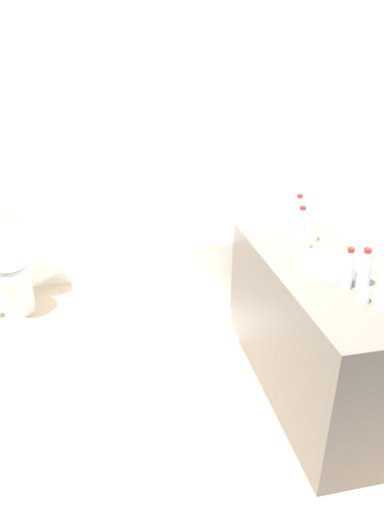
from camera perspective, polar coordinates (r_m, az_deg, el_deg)
name	(u,v)px	position (r m, az deg, el deg)	size (l,w,h in m)	color
ground_plane	(124,362)	(3.12, -8.70, -13.28)	(3.86, 3.86, 0.00)	#C1AD8E
wall_back_tiled	(103,141)	(3.75, -11.30, 14.27)	(3.26, 0.10, 2.47)	white
wall_right_mirror	(353,170)	(2.96, 19.89, 10.31)	(0.10, 2.79, 2.47)	white
bathtub	(182,259)	(3.73, -1.30, -0.38)	(1.70, 0.66, 1.23)	silver
toilet	(13,268)	(3.75, -21.95, -1.49)	(0.39, 0.50, 0.69)	white
vanity_counter	(316,329)	(2.77, 15.61, -8.93)	(0.61, 1.48, 0.83)	#6B6056
sink_basin	(328,264)	(2.53, 17.06, -0.96)	(0.31, 0.31, 0.06)	white
sink_faucet	(359,261)	(2.62, 20.62, -0.57)	(0.12, 0.15, 0.06)	#BCBCC1
water_bottle_1	(364,269)	(2.37, 21.20, -1.55)	(0.07, 0.07, 0.21)	silver
water_bottle_2	(348,269)	(2.33, 19.32, -1.64)	(0.06, 0.06, 0.22)	silver
water_bottle_3	(301,221)	(2.93, 13.83, 4.32)	(0.07, 0.07, 0.19)	silver
water_bottle_4	(298,213)	(3.01, 13.43, 5.41)	(0.07, 0.07, 0.23)	silver
drinking_glass_0	(305,241)	(2.74, 14.28, 1.90)	(0.07, 0.07, 0.09)	white
drinking_glass_1	(297,234)	(2.83, 13.34, 2.71)	(0.06, 0.06, 0.09)	white
drinking_glass_2	(311,233)	(2.86, 15.04, 2.88)	(0.08, 0.08, 0.10)	white
drinking_glass_3	(363,295)	(2.25, 21.08, -4.66)	(0.06, 0.06, 0.08)	white
bath_mat	(219,326)	(3.42, 3.50, -8.93)	(0.67, 0.43, 0.01)	white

